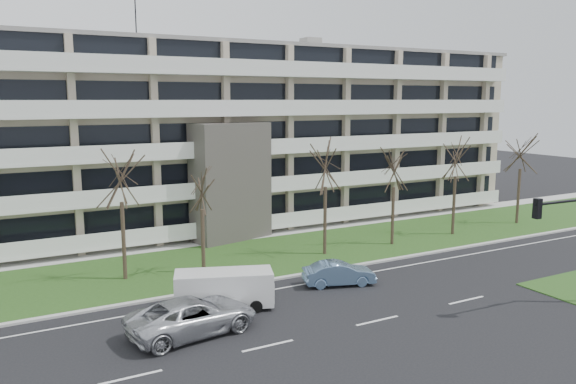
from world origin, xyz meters
TOP-DOWN VIEW (x-y plane):
  - ground at (0.00, 0.00)m, footprint 160.00×160.00m
  - grass_verge at (0.00, 13.00)m, footprint 90.00×10.00m
  - curb at (0.00, 8.00)m, footprint 90.00×0.35m
  - sidewalk at (0.00, 18.50)m, footprint 90.00×2.00m
  - lane_edge_line at (0.00, 6.50)m, footprint 90.00×0.12m
  - apartment_building at (-0.01, 25.32)m, footprint 60.50×15.10m
  - silver_pickup at (-8.46, 2.87)m, footprint 6.42×3.61m
  - blue_sedan at (1.33, 5.44)m, footprint 4.45×2.67m
  - white_van at (-5.90, 5.18)m, footprint 5.36×3.46m
  - tree_2 at (-9.48, 12.37)m, footprint 4.25×4.25m
  - tree_3 at (-4.88, 11.33)m, footprint 3.64×3.64m
  - tree_4 at (4.06, 11.37)m, footprint 4.29×4.29m
  - tree_5 at (9.93, 11.26)m, footprint 3.90×3.90m
  - tree_6 at (16.21, 11.43)m, footprint 4.22×4.22m
  - tree_7 at (24.12, 11.78)m, footprint 4.31×4.31m

SIDE VIEW (x-z plane):
  - ground at x=0.00m, z-range 0.00..0.00m
  - lane_edge_line at x=0.00m, z-range 0.00..0.01m
  - grass_verge at x=0.00m, z-range 0.00..0.06m
  - sidewalk at x=0.00m, z-range 0.00..0.08m
  - curb at x=0.00m, z-range 0.00..0.12m
  - blue_sedan at x=1.33m, z-range 0.00..1.39m
  - silver_pickup at x=-8.46m, z-range 0.00..1.69m
  - white_van at x=-5.90m, z-range 0.19..2.15m
  - tree_3 at x=-4.88m, z-range 2.02..9.30m
  - tree_5 at x=9.93m, z-range 2.16..9.95m
  - tree_6 at x=16.21m, z-range 2.35..10.80m
  - tree_2 at x=-9.48m, z-range 2.36..10.86m
  - tree_4 at x=4.06m, z-range 2.38..10.96m
  - tree_7 at x=24.12m, z-range 2.40..11.02m
  - apartment_building at x=-0.01m, z-range -1.76..16.99m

